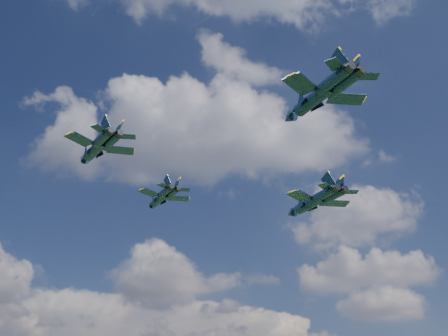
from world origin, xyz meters
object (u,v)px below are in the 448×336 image
(jet_right, at_px, (308,204))
(jet_slot, at_px, (312,100))
(jet_left, at_px, (94,150))
(jet_lead, at_px, (159,199))

(jet_right, height_order, jet_slot, jet_slot)
(jet_right, bearing_deg, jet_left, -176.55)
(jet_lead, xyz_separation_m, jet_left, (-4.11, -27.50, -2.64))
(jet_left, height_order, jet_slot, jet_slot)
(jet_lead, relative_size, jet_right, 0.79)
(jet_lead, height_order, jet_slot, jet_slot)
(jet_lead, distance_m, jet_right, 29.18)
(jet_left, relative_size, jet_slot, 0.81)
(jet_lead, xyz_separation_m, jet_right, (29.00, -1.63, -2.84))
(jet_left, xyz_separation_m, jet_slot, (32.66, -7.15, 2.38))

